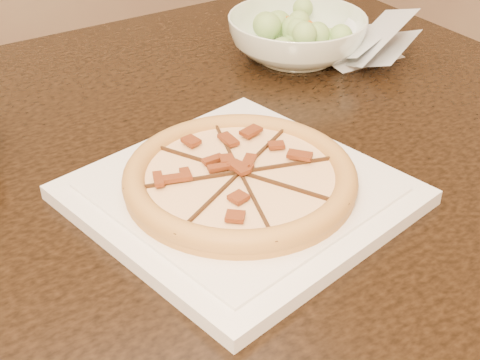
{
  "coord_description": "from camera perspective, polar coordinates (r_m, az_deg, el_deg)",
  "views": [
    {
      "loc": [
        0.03,
        -0.87,
        1.21
      ],
      "look_at": [
        0.33,
        -0.31,
        0.78
      ],
      "focal_mm": 50.0,
      "sensor_mm": 36.0,
      "label": 1
    }
  ],
  "objects": [
    {
      "name": "pizza",
      "position": [
        0.77,
        -0.0,
        0.24
      ],
      "size": [
        0.27,
        0.27,
        0.03
      ],
      "color": "#AA7B40",
      "rests_on": "plate"
    },
    {
      "name": "cling_film",
      "position": [
        1.15,
        10.71,
        11.14
      ],
      "size": [
        0.18,
        0.15,
        0.05
      ],
      "primitive_type": null,
      "rotation": [
        0.0,
        0.0,
        0.05
      ],
      "color": "silver",
      "rests_on": "dining_table"
    },
    {
      "name": "plate",
      "position": [
        0.78,
        -0.0,
        -1.19
      ],
      "size": [
        0.41,
        0.41,
        0.02
      ],
      "color": "white",
      "rests_on": "dining_table"
    },
    {
      "name": "salad_bowl",
      "position": [
        1.15,
        4.86,
        12.06
      ],
      "size": [
        0.28,
        0.28,
        0.07
      ],
      "primitive_type": "imported",
      "rotation": [
        0.0,
        0.0,
        0.25
      ],
      "color": "white",
      "rests_on": "dining_table"
    },
    {
      "name": "dining_table",
      "position": [
        0.91,
        -11.48,
        -4.32
      ],
      "size": [
        1.56,
        1.07,
        0.75
      ],
      "color": "black",
      "rests_on": "floor"
    },
    {
      "name": "salad",
      "position": [
        1.13,
        5.02,
        14.58
      ],
      "size": [
        0.12,
        0.12,
        0.04
      ],
      "color": "#8BB95A",
      "rests_on": "salad_bowl"
    }
  ]
}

